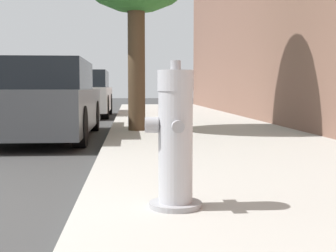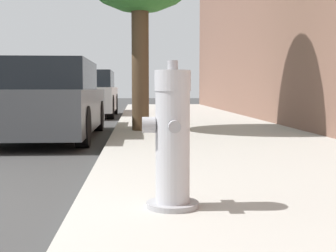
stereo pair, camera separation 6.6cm
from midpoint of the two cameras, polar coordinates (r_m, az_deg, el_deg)
fire_hydrant at (r=3.05m, az=0.25°, el=-1.84°), size 0.37×0.37×0.96m
parked_car_near at (r=8.66m, az=-15.15°, el=2.96°), size 1.75×4.51×1.39m
parked_car_mid at (r=15.06m, az=-10.53°, el=3.80°), size 1.76×4.04×1.45m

